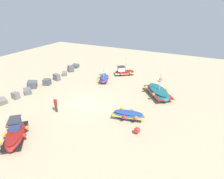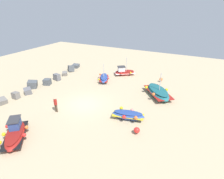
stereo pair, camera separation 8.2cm
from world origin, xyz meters
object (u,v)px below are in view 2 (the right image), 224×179
object	(u,v)px
fishing_boat_2	(104,78)
person_walking	(56,104)
fishing_boat_3	(128,115)
mooring_buoy_0	(137,130)
mooring_buoy_1	(161,79)
fishing_boat_0	(124,72)
fishing_boat_1	(158,92)
fishing_boat_4	(15,133)

from	to	relation	value
fishing_boat_2	person_walking	world-z (taller)	fishing_boat_2
fishing_boat_3	mooring_buoy_0	size ratio (longest dim) A/B	5.08
person_walking	mooring_buoy_1	world-z (taller)	person_walking
fishing_boat_0	mooring_buoy_0	xyz separation A→B (m)	(-12.51, -6.60, -0.10)
person_walking	fishing_boat_3	bearing A→B (deg)	-77.60
fishing_boat_1	person_walking	world-z (taller)	fishing_boat_1
fishing_boat_4	person_walking	bearing A→B (deg)	-42.73
fishing_boat_3	person_walking	distance (m)	7.31
fishing_boat_2	fishing_boat_4	bearing A→B (deg)	152.65
fishing_boat_0	fishing_boat_2	bearing A→B (deg)	28.40
fishing_boat_4	person_walking	distance (m)	4.62
fishing_boat_2	mooring_buoy_0	xyz separation A→B (m)	(-9.01, -8.21, -0.03)
mooring_buoy_0	fishing_boat_4	bearing A→B (deg)	120.09
fishing_boat_1	person_walking	size ratio (longest dim) A/B	2.83
fishing_boat_4	person_walking	world-z (taller)	person_walking
fishing_boat_2	person_walking	size ratio (longest dim) A/B	1.97
mooring_buoy_1	fishing_boat_0	bearing A→B (deg)	87.76
fishing_boat_0	mooring_buoy_1	size ratio (longest dim) A/B	5.15
fishing_boat_3	fishing_boat_4	world-z (taller)	fishing_boat_4
fishing_boat_4	fishing_boat_3	bearing A→B (deg)	-87.50
fishing_boat_2	person_walking	xyz separation A→B (m)	(-9.40, 0.28, 0.53)
fishing_boat_1	fishing_boat_2	xyz separation A→B (m)	(1.15, 8.01, -0.08)
fishing_boat_0	person_walking	bearing A→B (deg)	44.79
fishing_boat_0	fishing_boat_4	size ratio (longest dim) A/B	0.87
person_walking	mooring_buoy_1	size ratio (longest dim) A/B	2.57
fishing_boat_2	fishing_boat_3	bearing A→B (deg)	-162.95
fishing_boat_4	mooring_buoy_0	bearing A→B (deg)	-100.99
fishing_boat_2	fishing_boat_4	xyz separation A→B (m)	(-14.00, 0.41, 0.09)
fishing_boat_0	person_walking	xyz separation A→B (m)	(-12.90, 1.89, 0.46)
fishing_boat_1	person_walking	distance (m)	11.70
fishing_boat_0	mooring_buoy_1	distance (m)	5.72
fishing_boat_3	person_walking	size ratio (longest dim) A/B	1.99
fishing_boat_4	person_walking	xyz separation A→B (m)	(4.60, -0.13, 0.44)
fishing_boat_0	fishing_boat_1	world-z (taller)	fishing_boat_1
fishing_boat_1	fishing_boat_4	world-z (taller)	fishing_boat_1
fishing_boat_0	fishing_boat_4	bearing A→B (deg)	46.53
person_walking	fishing_boat_2	bearing A→B (deg)	-6.46
fishing_boat_0	fishing_boat_3	bearing A→B (deg)	78.41
fishing_boat_1	fishing_boat_0	bearing A→B (deg)	14.71
person_walking	fishing_boat_0	bearing A→B (deg)	-13.11
fishing_boat_3	person_walking	bearing A→B (deg)	4.91
fishing_boat_0	mooring_buoy_0	world-z (taller)	fishing_boat_0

